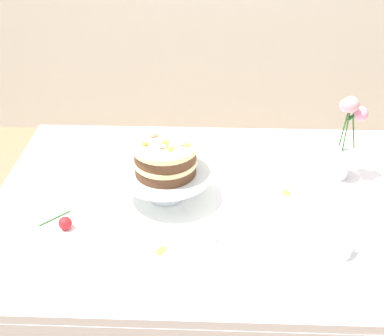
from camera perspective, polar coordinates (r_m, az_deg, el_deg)
dining_table at (r=1.68m, az=1.87°, el=-6.61°), size 1.40×1.00×0.74m
linen_napkin at (r=1.66m, az=-2.88°, el=-3.33°), size 0.33×0.33×0.00m
cake_stand at (r=1.61m, az=-2.96°, el=-0.97°), size 0.29×0.29×0.10m
layer_cake at (r=1.57m, az=-3.03°, el=1.12°), size 0.20×0.20×0.11m
flower_vase at (r=1.76m, az=16.81°, el=2.78°), size 0.11×0.10×0.31m
teacup at (r=1.48m, az=16.13°, el=-8.69°), size 0.13×0.13×0.06m
fallen_rose at (r=1.57m, az=-14.09°, el=-6.00°), size 0.11×0.11×0.04m
loose_petal_0 at (r=1.62m, az=11.27°, el=-5.02°), size 0.04×0.02×0.01m
loose_petal_1 at (r=1.49m, az=2.67°, el=-7.86°), size 0.04×0.04×0.01m
loose_petal_2 at (r=1.46m, az=-3.51°, el=-9.22°), size 0.04×0.05×0.01m
loose_petal_3 at (r=1.71m, az=10.54°, el=-2.74°), size 0.04×0.04×0.00m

